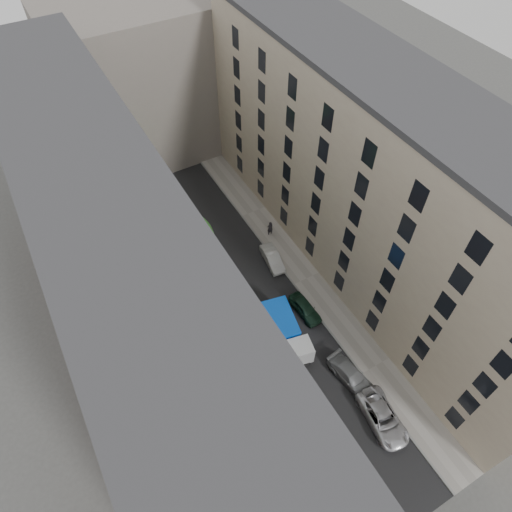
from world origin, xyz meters
TOP-DOWN VIEW (x-y plane):
  - ground at (0.00, 0.00)m, footprint 120.00×120.00m
  - road_surface at (0.00, 0.00)m, footprint 8.00×44.00m
  - sidewalk_left at (-5.50, 0.00)m, footprint 3.00×44.00m
  - sidewalk_right at (5.50, 0.00)m, footprint 3.00×44.00m
  - building_left at (-11.00, 0.00)m, footprint 8.00×44.00m
  - building_right at (11.00, 0.00)m, footprint 8.00×44.00m
  - building_endcap at (0.00, 28.00)m, footprint 18.00×12.00m
  - tarp_truck at (-0.19, -4.84)m, footprint 3.54×6.50m
  - car_left_0 at (-2.80, -19.00)m, footprint 1.75×3.94m
  - car_left_1 at (-3.03, -11.40)m, footprint 2.16×4.55m
  - car_left_2 at (-3.60, -7.80)m, footprint 2.80×5.54m
  - car_left_3 at (-2.80, -0.20)m, footprint 2.69×5.08m
  - car_left_4 at (-2.80, 3.40)m, footprint 1.95×3.95m
  - car_left_5 at (-3.60, 11.00)m, footprint 2.05×4.39m
  - car_left_6 at (-3.02, 14.60)m, footprint 3.06×5.21m
  - car_right_0 at (2.80, -15.00)m, footprint 3.08×5.51m
  - car_right_1 at (2.80, -10.80)m, footprint 2.46×4.79m
  - car_right_2 at (3.15, -3.22)m, footprint 1.74×3.96m
  - car_right_3 at (3.60, 3.60)m, footprint 1.90×4.10m
  - tree_near at (-5.19, -11.79)m, footprint 5.17×4.88m
  - tree_mid at (-5.03, 4.89)m, footprint 6.11×5.96m
  - tree_far at (-4.50, 19.49)m, footprint 5.10×4.80m
  - lamp_post at (-4.20, -2.55)m, footprint 0.36×0.36m
  - pedestrian at (5.37, 7.09)m, footprint 0.70×0.49m

SIDE VIEW (x-z plane):
  - ground at x=0.00m, z-range 0.00..0.00m
  - road_surface at x=0.00m, z-range 0.00..0.02m
  - sidewalk_left at x=-5.50m, z-range 0.00..0.15m
  - sidewalk_right at x=5.50m, z-range 0.00..0.15m
  - car_left_4 at x=-2.80m, z-range 0.00..1.30m
  - car_right_3 at x=3.60m, z-range 0.00..1.30m
  - car_left_0 at x=-2.80m, z-range 0.00..1.31m
  - car_right_2 at x=3.15m, z-range 0.00..1.33m
  - car_right_1 at x=2.80m, z-range 0.00..1.33m
  - car_left_6 at x=-3.02m, z-range 0.00..1.36m
  - car_left_5 at x=-3.60m, z-range 0.00..1.39m
  - car_left_3 at x=-2.80m, z-range 0.00..1.40m
  - car_left_1 at x=-3.03m, z-range 0.00..1.44m
  - car_right_0 at x=2.80m, z-range 0.00..1.46m
  - car_left_2 at x=-3.60m, z-range 0.00..1.50m
  - pedestrian at x=5.37m, z-range 0.15..1.98m
  - tarp_truck at x=-0.19m, z-range 0.14..2.96m
  - lamp_post at x=-4.20m, z-range 0.89..7.10m
  - tree_far at x=-4.50m, z-range 1.34..8.99m
  - tree_mid at x=-5.03m, z-range 1.65..11.22m
  - tree_near at x=-5.19m, z-range 1.83..11.06m
  - building_endcap at x=0.00m, z-range 0.00..18.00m
  - building_left at x=-11.00m, z-range 0.00..20.00m
  - building_right at x=11.00m, z-range 0.00..20.00m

